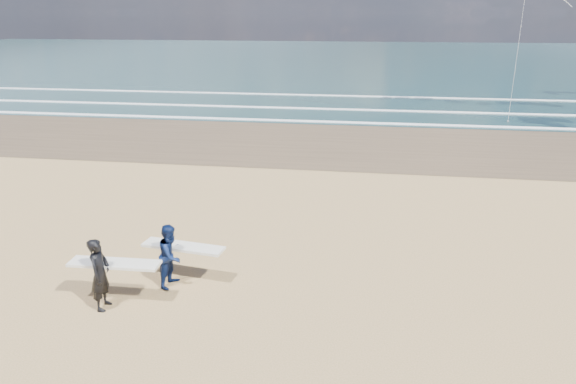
# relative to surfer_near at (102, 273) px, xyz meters

# --- Properties ---
(ocean) EXTENTS (220.00, 100.00, 0.02)m
(ocean) POSITION_rel_surfer_near_xyz_m (19.65, 71.97, -0.91)
(ocean) COLOR #1A383A
(ocean) RESTS_ON ground
(foam_breakers) EXTENTS (220.00, 11.70, 0.05)m
(foam_breakers) POSITION_rel_surfer_near_xyz_m (19.65, 28.07, -0.86)
(foam_breakers) COLOR white
(foam_breakers) RESTS_ON ground
(surfer_near) EXTENTS (2.22, 0.99, 1.80)m
(surfer_near) POSITION_rel_surfer_near_xyz_m (0.00, 0.00, 0.00)
(surfer_near) COLOR black
(surfer_near) RESTS_ON ground
(surfer_far) EXTENTS (2.25, 1.22, 1.68)m
(surfer_far) POSITION_rel_surfer_near_xyz_m (1.24, 1.30, -0.07)
(surfer_far) COLOR #0B1941
(surfer_far) RESTS_ON ground
(kite_1) EXTENTS (6.44, 4.81, 10.93)m
(kite_1) POSITION_rel_surfer_near_xyz_m (15.82, 27.28, 5.36)
(kite_1) COLOR slate
(kite_1) RESTS_ON ground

